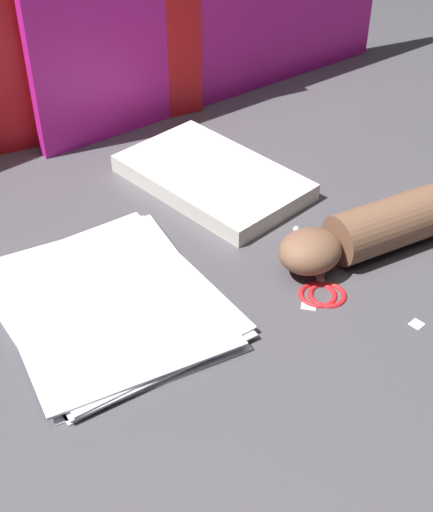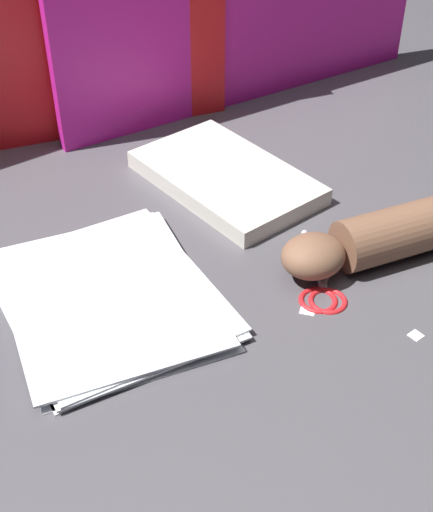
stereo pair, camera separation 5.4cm
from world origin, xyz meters
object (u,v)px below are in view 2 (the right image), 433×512
at_px(paper_stack, 109,297).
at_px(book_closed, 226,177).
at_px(scissors, 323,283).
at_px(hand_forearm, 388,235).

bearing_deg(paper_stack, book_closed, 36.09).
bearing_deg(scissors, book_closed, 92.10).
bearing_deg(scissors, hand_forearm, 8.74).
height_order(paper_stack, book_closed, book_closed).
relative_size(paper_stack, hand_forearm, 1.03).
bearing_deg(book_closed, scissors, -87.90).
distance_m(paper_stack, scissors, 0.27).
height_order(paper_stack, hand_forearm, hand_forearm).
xyz_separation_m(book_closed, scissors, (0.01, -0.26, -0.01)).
relative_size(paper_stack, book_closed, 0.98).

